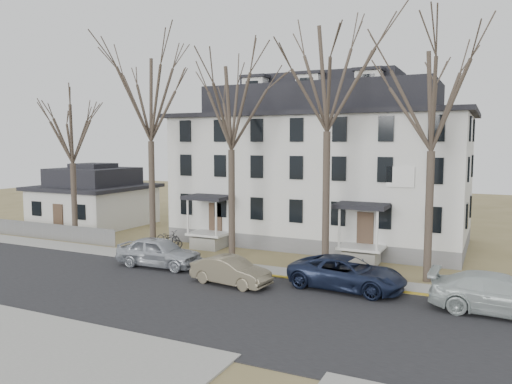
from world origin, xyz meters
The scene contains 18 objects.
ground centered at (0.00, 0.00, 0.00)m, with size 120.00×120.00×0.00m, color olive.
main_road centered at (0.00, 2.00, 0.00)m, with size 120.00×10.00×0.04m, color #27272A.
far_sidewalk centered at (0.00, 8.00, 0.00)m, with size 120.00×2.00×0.08m, color #A09F97.
yellow_curb centered at (5.00, 7.10, 0.00)m, with size 14.00×0.25×0.06m, color gold.
boarding_house centered at (-2.00, 17.95, 5.38)m, with size 20.80×12.36×12.05m.
small_house centered at (-22.00, 16.00, 2.25)m, with size 8.70×8.70×5.00m.
fence centered at (-21.00, 9.50, 0.00)m, with size 14.00×0.06×1.20m, color gray.
tree_far_left centered at (-11.00, 9.80, 10.34)m, with size 8.40×8.40×13.72m.
tree_mid_left centered at (-5.00, 9.80, 9.60)m, with size 7.80×7.80×12.74m.
tree_center centered at (1.00, 9.80, 11.08)m, with size 9.00×9.00×14.70m.
tree_mid_right centered at (6.50, 9.80, 9.60)m, with size 7.80×7.80×12.74m.
tree_bungalow centered at (-18.00, 9.80, 8.12)m, with size 6.60×6.60×10.78m.
car_silver centered at (-7.86, 6.22, 0.86)m, with size 2.03×5.05×1.72m, color #B5BBC3.
car_tan centered at (-2.36, 4.79, 0.70)m, with size 1.48×4.24×1.40m, color #756B54.
car_navy centered at (3.14, 6.57, 0.79)m, with size 2.62×5.69×1.58m, color #19223D.
car_white centered at (9.90, 5.84, 0.83)m, with size 2.32×5.71×1.66m, color #B8C3C0.
bicycle_left centered at (-11.15, 11.73, 0.50)m, with size 0.67×1.92×1.01m, color black.
bicycle_right centered at (-10.14, 10.66, 0.46)m, with size 0.43×1.52×0.91m, color black.
Camera 1 is at (9.45, -16.87, 7.17)m, focal length 35.00 mm.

